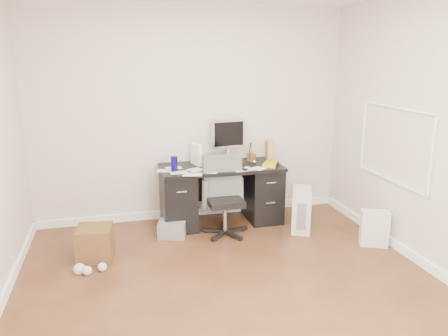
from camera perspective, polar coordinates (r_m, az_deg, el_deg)
The scene contains 18 objects.
ground at distance 4.16m, azimuth 1.17°, elevation -15.64°, with size 4.00×4.00×0.00m, color #412414.
room_shell at distance 3.66m, azimuth 1.68°, elevation 7.71°, with size 4.02×4.02×2.71m.
desk at distance 5.53m, azimuth -0.37°, elevation -3.23°, with size 1.50×0.70×0.75m.
loose_papers at distance 5.34m, azimuth -2.32°, elevation 0.04°, with size 1.10×0.60×0.00m, color silver, non-canonical shape.
lcd_monitor at distance 5.58m, azimuth 0.56°, elevation 3.60°, with size 0.44×0.25×0.56m, color #AAA9AE, non-canonical shape.
keyboard at distance 5.40m, azimuth 0.38°, elevation 0.32°, with size 0.41×0.14×0.02m, color black.
computer_mouse at distance 5.52m, azimuth 4.00°, elevation 0.78°, with size 0.05×0.05×0.05m, color #AAA9AE.
travel_mug at distance 5.20m, azimuth -6.53°, elevation 0.58°, with size 0.08×0.08×0.18m, color navy.
white_binder at distance 5.48m, azimuth -3.65°, elevation 1.81°, with size 0.11×0.23×0.27m, color white.
magazine_file at distance 5.71m, azimuth 5.98°, elevation 2.26°, with size 0.11×0.22×0.26m, color tan.
pen_cup at distance 5.64m, azimuth 3.64°, elevation 2.09°, with size 0.10×0.10×0.25m, color #543018, non-canonical shape.
yellow_book at distance 5.45m, azimuth 6.11°, elevation 0.46°, with size 0.17×0.22×0.04m, color gold.
paper_remote at distance 5.27m, azimuth 2.48°, elevation -0.08°, with size 0.26×0.21×0.02m, color silver, non-canonical shape.
office_chair at distance 5.14m, azimuth 0.13°, elevation -3.82°, with size 0.53×0.53×0.94m, color #545654, non-canonical shape.
pc_tower at distance 5.48m, azimuth 10.08°, elevation -5.31°, with size 0.22×0.50×0.50m, color beige.
shopping_bag at distance 5.22m, azimuth 19.05°, elevation -7.46°, with size 0.30×0.22×0.41m, color silver.
wicker_basket at distance 4.84m, azimuth -16.51°, elevation -9.40°, with size 0.35×0.35×0.35m, color #4B3316.
desk_printer at distance 5.26m, azimuth -6.78°, elevation -7.89°, with size 0.32×0.26×0.19m, color slate.
Camera 1 is at (-0.97, -3.46, 2.10)m, focal length 35.00 mm.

